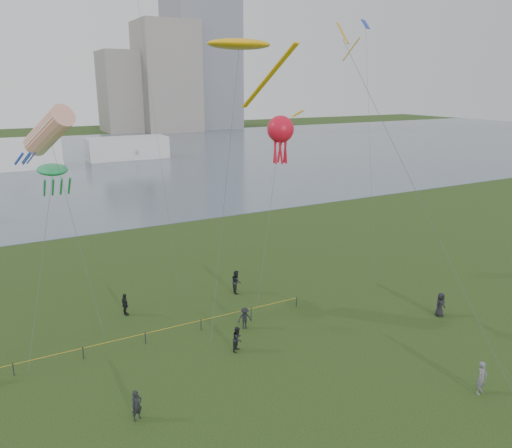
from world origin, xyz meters
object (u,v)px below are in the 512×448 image
fence (47,359)px  kite_stingray (240,45)px  kite_flyer (482,378)px  kite_octopus (281,130)px

fence → kite_stingray: size_ratio=1.21×
kite_stingray → fence: bearing=-161.8°
fence → kite_flyer: size_ratio=12.34×
kite_stingray → kite_octopus: 8.53m
kite_flyer → kite_octopus: kite_octopus is taller
kite_stingray → kite_octopus: (5.02, 2.46, -6.45)m
kite_flyer → kite_octopus: (-0.52, 21.08, 12.02)m
kite_flyer → kite_octopus: size_ratio=0.14×
fence → kite_octopus: (20.50, 6.67, 12.44)m
fence → kite_octopus: 24.89m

